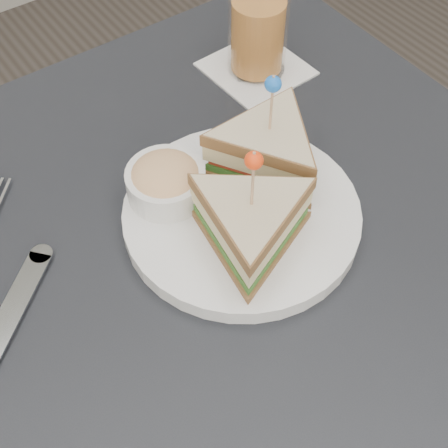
% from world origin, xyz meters
% --- Properties ---
extents(table, '(0.80, 0.80, 0.75)m').
position_xyz_m(table, '(0.00, 0.00, 0.67)').
color(table, black).
rests_on(table, ground).
extents(plate_meal, '(0.30, 0.29, 0.15)m').
position_xyz_m(plate_meal, '(0.06, 0.04, 0.79)').
color(plate_meal, white).
rests_on(plate_meal, table).
extents(drink_set, '(0.13, 0.13, 0.15)m').
position_xyz_m(drink_set, '(0.22, 0.23, 0.82)').
color(drink_set, white).
rests_on(drink_set, table).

